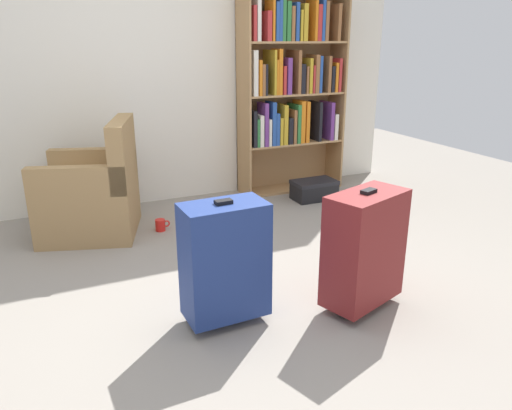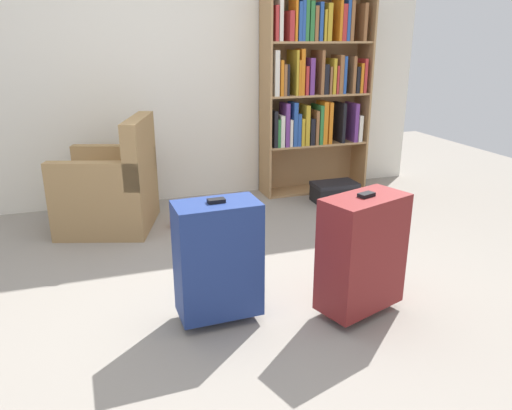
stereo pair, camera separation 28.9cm
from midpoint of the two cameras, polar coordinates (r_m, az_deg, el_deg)
The scene contains 8 objects.
ground_plane at distance 2.98m, azimuth -4.66°, elevation -11.08°, with size 8.84×8.84×0.00m, color gray.
back_wall at distance 4.65m, azimuth -14.56°, elevation 16.02°, with size 5.05×0.10×2.60m, color silver.
bookshelf at distance 4.89m, azimuth 2.21°, elevation 13.80°, with size 1.05×0.32×1.91m.
armchair at distance 4.10m, azimuth -20.25°, elevation 1.11°, with size 0.88×0.88×0.90m.
mug at distance 4.07m, azimuth -13.02°, elevation -2.32°, with size 0.12×0.08×0.10m.
storage_box at distance 4.75m, azimuth 5.04°, elevation 1.81°, with size 0.42×0.26×0.19m.
suitcase_dark_red at distance 2.79m, azimuth 9.59°, elevation -4.98°, with size 0.53×0.39×0.71m.
suitcase_navy_blue at distance 2.63m, azimuth -6.81°, elevation -6.48°, with size 0.45×0.26×0.70m.
Camera 1 is at (-0.99, -2.39, 1.48)m, focal length 34.47 mm.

